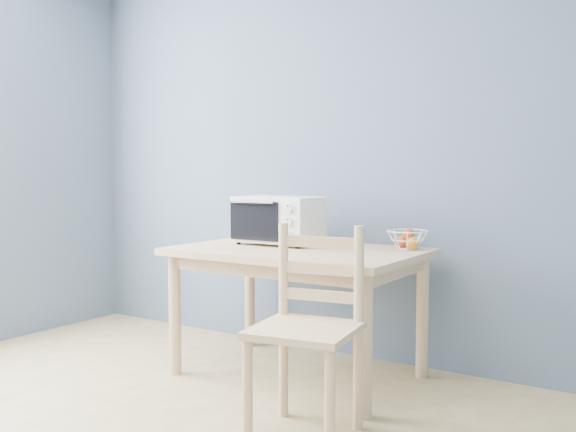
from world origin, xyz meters
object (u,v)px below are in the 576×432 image
Objects in this scene: dining_table at (298,266)px; fruit_basket at (408,239)px; dining_chair at (309,333)px; toaster_oven at (276,219)px.

dining_table is 0.65m from fruit_basket.
fruit_basket is 0.33× the size of dining_chair.
dining_chair reaches higher than dining_table.
toaster_oven is (-0.23, 0.11, 0.25)m from dining_table.
toaster_oven is at bearing 154.00° from dining_table.
toaster_oven is 1.64× the size of fruit_basket.
dining_chair is (0.72, -0.79, -0.44)m from toaster_oven.
dining_table is 0.36m from toaster_oven.
fruit_basket is at bearing 12.13° from toaster_oven.
fruit_basket is at bearing 76.84° from dining_chair.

